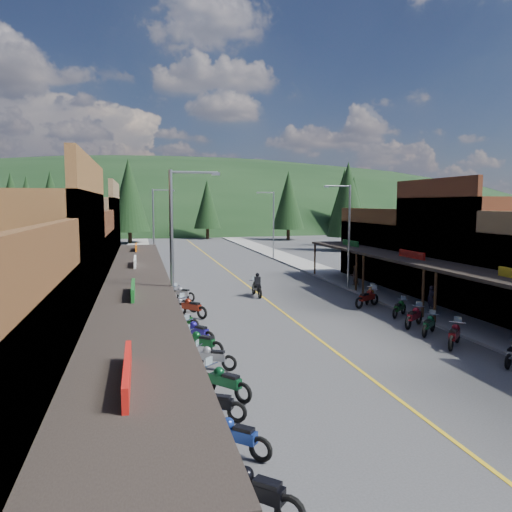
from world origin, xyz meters
TOP-DOWN VIEW (x-y plane):
  - ground at (0.00, 0.00)m, footprint 220.00×220.00m
  - centerline at (0.00, 20.00)m, footprint 0.15×90.00m
  - sidewalk_west at (-8.70, 20.00)m, footprint 3.40×94.00m
  - sidewalk_east at (8.70, 20.00)m, footprint 3.40×94.00m
  - shop_west_2 at (-13.75, 1.70)m, footprint 10.90×9.00m
  - shop_west_3 at (-13.78, 11.30)m, footprint 10.90×10.20m
  - shop_east_2 at (13.78, 1.70)m, footprint 10.90×9.00m
  - shop_east_3 at (13.75, 11.30)m, footprint 10.90×10.20m
  - streetlight_0 at (-6.95, -6.00)m, footprint 2.16×0.18m
  - streetlight_1 at (-6.95, 22.00)m, footprint 2.16×0.18m
  - streetlight_2 at (6.95, 8.00)m, footprint 2.16×0.18m
  - streetlight_3 at (6.95, 30.00)m, footprint 2.16×0.18m
  - ridge_hill at (0.00, 135.00)m, footprint 310.00×140.00m
  - pine_1 at (-24.00, 70.00)m, footprint 5.88×5.88m
  - pine_2 at (-10.00, 58.00)m, footprint 6.72×6.72m
  - pine_3 at (4.00, 66.00)m, footprint 5.04×5.04m
  - pine_4 at (18.00, 60.00)m, footprint 5.88×5.88m
  - pine_5 at (34.00, 72.00)m, footprint 6.72×6.72m
  - pine_6 at (46.00, 64.00)m, footprint 5.04×5.04m
  - pine_7 at (-32.00, 76.00)m, footprint 5.88×5.88m
  - pine_8 at (-22.00, 40.00)m, footprint 4.48×4.48m
  - pine_9 at (24.00, 45.00)m, footprint 4.93×4.93m
  - pine_10 at (-18.00, 50.00)m, footprint 5.38×5.38m
  - pine_11 at (20.00, 38.00)m, footprint 5.82×5.82m
  - bike_west_0 at (-6.14, -17.59)m, footprint 2.13×2.06m
  - bike_west_1 at (-6.07, -14.93)m, footprint 2.00×1.89m
  - bike_west_2 at (-6.28, -12.66)m, footprint 2.05×1.57m
  - bike_west_3 at (-5.70, -11.04)m, footprint 1.97×2.16m
  - bike_west_4 at (-5.69, -8.02)m, footprint 2.04×1.53m
  - bike_west_5 at (-5.89, -5.99)m, footprint 2.12×1.94m
  - bike_west_6 at (-5.86, -4.13)m, footprint 1.91×2.16m
  - bike_west_7 at (-6.36, -1.40)m, footprint 2.00×1.78m
  - bike_west_8 at (-5.57, 1.38)m, footprint 2.08×2.25m
  - bike_west_9 at (-5.92, 2.94)m, footprint 1.92×1.42m
  - bike_west_10 at (-5.64, 6.52)m, footprint 1.87×1.92m
  - bike_east_4 at (5.61, -7.46)m, footprint 2.07×2.07m
  - bike_east_5 at (5.71, -5.22)m, footprint 1.91×1.83m
  - bike_east_6 at (5.83, -3.60)m, footprint 2.15×1.92m
  - bike_east_7 at (6.33, -1.17)m, footprint 1.89×1.76m
  - bike_east_8 at (5.68, 1.76)m, footprint 2.36×1.75m
  - bike_east_9 at (6.45, 2.96)m, footprint 1.87×2.10m
  - rider_on_bike at (-0.37, 6.91)m, footprint 0.85×2.33m
  - pedestrian_east_a at (8.53, -0.94)m, footprint 0.43×0.61m
  - pedestrian_east_b at (8.13, 9.14)m, footprint 0.78×0.48m

SIDE VIEW (x-z plane):
  - ground at x=0.00m, z-range 0.00..0.00m
  - ridge_hill at x=0.00m, z-range -30.00..30.00m
  - centerline at x=0.00m, z-range 0.00..0.01m
  - sidewalk_west at x=-8.70m, z-range 0.00..0.15m
  - sidewalk_east at x=8.70m, z-range 0.00..0.15m
  - bike_west_9 at x=-5.92m, z-range 0.00..1.06m
  - bike_east_7 at x=6.33m, z-range 0.00..1.11m
  - bike_west_4 at x=-5.69m, z-range 0.00..1.12m
  - bike_east_5 at x=5.71m, z-range 0.00..1.13m
  - bike_west_2 at x=-6.28m, z-range 0.00..1.13m
  - bike_west_10 at x=-5.64m, z-range 0.00..1.15m
  - bike_west_7 at x=-6.36m, z-range 0.00..1.15m
  - bike_west_1 at x=-6.07m, z-range 0.00..1.18m
  - bike_east_9 at x=6.45m, z-range 0.00..1.21m
  - bike_west_5 at x=-5.89m, z-range 0.00..1.24m
  - bike_east_6 at x=5.83m, z-range 0.00..1.24m
  - bike_west_6 at x=-5.86m, z-range 0.00..1.24m
  - bike_east_4 at x=5.61m, z-range 0.00..1.26m
  - bike_west_3 at x=-5.70m, z-range 0.00..1.26m
  - bike_west_0 at x=-6.14m, z-range 0.00..1.27m
  - bike_east_8 at x=5.68m, z-range 0.00..1.30m
  - bike_west_8 at x=-5.57m, z-range 0.00..1.32m
  - rider_on_bike at x=-0.37m, z-range -0.17..1.58m
  - pedestrian_east_b at x=8.13m, z-range 0.15..1.71m
  - pedestrian_east_a at x=8.53m, z-range 0.15..1.73m
  - shop_east_3 at x=13.75m, z-range -0.57..5.63m
  - shop_west_2 at x=-13.75m, z-range -0.57..5.63m
  - shop_east_2 at x=13.78m, z-range -0.58..7.62m
  - shop_west_3 at x=-13.78m, z-range -0.58..7.62m
  - streetlight_0 at x=-6.95m, z-range 0.46..8.46m
  - streetlight_1 at x=-6.95m, z-range 0.46..8.46m
  - streetlight_2 at x=6.95m, z-range 0.46..8.46m
  - streetlight_3 at x=6.95m, z-range 0.46..8.46m
  - pine_8 at x=-22.00m, z-range 0.98..10.98m
  - pine_9 at x=24.00m, z-range 0.98..11.78m
  - pine_3 at x=4.00m, z-range 0.98..11.98m
  - pine_6 at x=46.00m, z-range 0.98..11.98m
  - pine_10 at x=-18.00m, z-range 0.98..12.58m
  - pine_11 at x=20.00m, z-range 0.99..13.39m
  - pine_1 at x=-24.00m, z-range 0.99..13.49m
  - pine_4 at x=18.00m, z-range 0.99..13.49m
  - pine_7 at x=-32.00m, z-range 0.99..13.49m
  - pine_2 at x=-10.00m, z-range 0.99..14.99m
  - pine_5 at x=34.00m, z-range 0.99..14.99m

